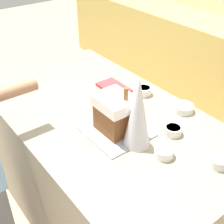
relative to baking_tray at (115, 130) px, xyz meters
name	(u,v)px	position (x,y,z in m)	size (l,w,h in m)	color
ground_plane	(105,215)	(-0.18, 0.05, -0.95)	(12.00, 12.00, 0.00)	tan
kitchen_island	(104,171)	(-0.18, 0.05, -0.48)	(1.79, 1.00, 0.95)	gray
baking_tray	(115,130)	(0.00, 0.00, 0.00)	(0.36, 0.32, 0.01)	#9E9EA8
gingerbread_house	(115,113)	(0.00, 0.00, 0.12)	(0.22, 0.18, 0.28)	brown
decorative_tree	(138,113)	(0.16, 0.02, 0.19)	(0.14, 0.14, 0.40)	silver
candy_bowl_front_corner	(144,90)	(-0.20, 0.40, 0.02)	(0.10, 0.10, 0.05)	white
candy_bowl_near_tray_left	(164,152)	(0.32, 0.07, 0.02)	(0.10, 0.10, 0.05)	white
candy_bowl_far_left	(183,108)	(0.10, 0.46, 0.02)	(0.12, 0.12, 0.04)	silver
candy_bowl_behind_tray	(173,130)	(0.22, 0.24, 0.02)	(0.10, 0.10, 0.05)	white
candy_bowl_near_tray_right	(219,162)	(0.53, 0.23, 0.02)	(0.09, 0.09, 0.05)	silver
candy_bowl_beside_tree	(126,98)	(-0.19, 0.24, 0.03)	(0.10, 0.10, 0.05)	silver
cookbook	(114,88)	(-0.38, 0.29, 0.01)	(0.23, 0.15, 0.02)	#B23338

